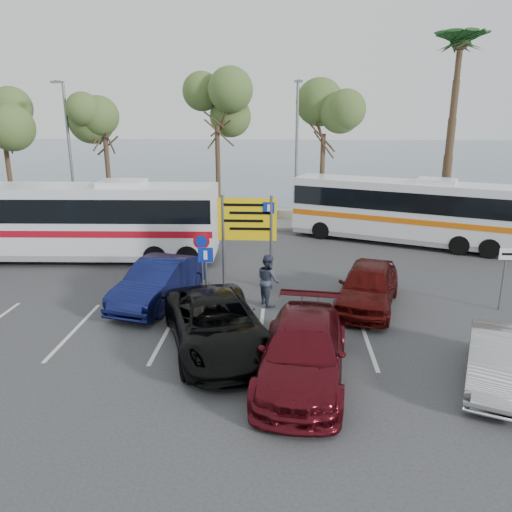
# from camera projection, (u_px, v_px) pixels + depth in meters

# --- Properties ---
(ground) EXTENTS (120.00, 120.00, 0.00)m
(ground) POSITION_uv_depth(u_px,v_px,m) (210.00, 321.00, 16.26)
(ground) COLOR #343436
(ground) RESTS_ON ground
(kerb_strip) EXTENTS (44.00, 2.40, 0.15)m
(kerb_strip) POSITION_uv_depth(u_px,v_px,m) (244.00, 224.00, 29.65)
(kerb_strip) COLOR gray
(kerb_strip) RESTS_ON ground
(seawall) EXTENTS (48.00, 0.80, 0.60)m
(seawall) POSITION_uv_depth(u_px,v_px,m) (247.00, 214.00, 31.51)
(seawall) COLOR gray
(seawall) RESTS_ON ground
(sea) EXTENTS (140.00, 140.00, 0.00)m
(sea) POSITION_uv_depth(u_px,v_px,m) (269.00, 157.00, 73.75)
(sea) COLOR #3D5363
(sea) RESTS_ON ground
(tree_far_left) EXTENTS (3.20, 3.20, 7.60)m
(tree_far_left) POSITION_uv_depth(u_px,v_px,m) (1.00, 115.00, 28.67)
(tree_far_left) COLOR #382619
(tree_far_left) RESTS_ON kerb_strip
(tree_left) EXTENTS (3.20, 3.20, 7.20)m
(tree_left) POSITION_uv_depth(u_px,v_px,m) (104.00, 121.00, 28.43)
(tree_left) COLOR #382619
(tree_left) RESTS_ON kerb_strip
(tree_mid) EXTENTS (3.20, 3.20, 8.00)m
(tree_mid) POSITION_uv_depth(u_px,v_px,m) (217.00, 109.00, 27.89)
(tree_mid) COLOR #382619
(tree_mid) RESTS_ON kerb_strip
(tree_right) EXTENTS (3.20, 3.20, 7.40)m
(tree_right) POSITION_uv_depth(u_px,v_px,m) (324.00, 118.00, 27.69)
(tree_right) COLOR #382619
(tree_right) RESTS_ON kerb_strip
(palm_tree) EXTENTS (4.80, 4.80, 11.20)m
(palm_tree) POSITION_uv_depth(u_px,v_px,m) (460.00, 46.00, 26.26)
(palm_tree) COLOR #382619
(palm_tree) RESTS_ON kerb_strip
(street_lamp_left) EXTENTS (0.45, 1.15, 8.01)m
(street_lamp_left) POSITION_uv_depth(u_px,v_px,m) (69.00, 147.00, 28.48)
(street_lamp_left) COLOR slate
(street_lamp_left) RESTS_ON kerb_strip
(street_lamp_right) EXTENTS (0.45, 1.15, 8.01)m
(street_lamp_right) POSITION_uv_depth(u_px,v_px,m) (297.00, 148.00, 27.76)
(street_lamp_right) COLOR slate
(street_lamp_right) RESTS_ON kerb_strip
(direction_sign) EXTENTS (2.20, 0.12, 3.60)m
(direction_sign) POSITION_uv_depth(u_px,v_px,m) (247.00, 226.00, 18.59)
(direction_sign) COLOR slate
(direction_sign) RESTS_ON ground
(sign_no_stop) EXTENTS (0.60, 0.08, 2.35)m
(sign_no_stop) POSITION_uv_depth(u_px,v_px,m) (202.00, 254.00, 18.14)
(sign_no_stop) COLOR slate
(sign_no_stop) RESTS_ON ground
(sign_parking) EXTENTS (0.50, 0.07, 2.25)m
(sign_parking) POSITION_uv_depth(u_px,v_px,m) (206.00, 270.00, 16.62)
(sign_parking) COLOR slate
(sign_parking) RESTS_ON ground
(sign_taxi) EXTENTS (0.50, 0.07, 2.20)m
(sign_taxi) POSITION_uv_depth(u_px,v_px,m) (504.00, 270.00, 16.75)
(sign_taxi) COLOR slate
(sign_taxi) RESTS_ON ground
(lane_markings) EXTENTS (12.02, 4.20, 0.01)m
(lane_markings) POSITION_uv_depth(u_px,v_px,m) (168.00, 333.00, 15.36)
(lane_markings) COLOR silver
(lane_markings) RESTS_ON ground
(coach_bus_left) EXTENTS (11.80, 3.00, 3.65)m
(coach_bus_left) POSITION_uv_depth(u_px,v_px,m) (86.00, 224.00, 22.37)
(coach_bus_left) COLOR silver
(coach_bus_left) RESTS_ON ground
(coach_bus_right) EXTENTS (10.93, 6.38, 3.39)m
(coach_bus_right) POSITION_uv_depth(u_px,v_px,m) (400.00, 213.00, 25.42)
(coach_bus_right) COLOR silver
(coach_bus_right) RESTS_ON ground
(car_blue) EXTENTS (2.76, 4.97, 1.55)m
(car_blue) POSITION_uv_depth(u_px,v_px,m) (159.00, 282.00, 17.59)
(car_blue) COLOR #0F1446
(car_blue) RESTS_ON ground
(car_maroon) EXTENTS (2.70, 5.42, 1.51)m
(car_maroon) POSITION_uv_depth(u_px,v_px,m) (303.00, 352.00, 12.53)
(car_maroon) COLOR #530D15
(car_maroon) RESTS_ON ground
(car_red) EXTENTS (3.06, 4.92, 1.56)m
(car_red) POSITION_uv_depth(u_px,v_px,m) (368.00, 286.00, 17.18)
(car_red) COLOR #470B0A
(car_red) RESTS_ON ground
(suv_black) EXTENTS (4.12, 5.94, 1.51)m
(suv_black) POSITION_uv_depth(u_px,v_px,m) (216.00, 324.00, 14.17)
(suv_black) COLOR black
(suv_black) RESTS_ON ground
(car_silver_b) EXTENTS (2.68, 4.14, 1.29)m
(car_silver_b) POSITION_uv_depth(u_px,v_px,m) (498.00, 361.00, 12.30)
(car_silver_b) COLOR #9C9CA2
(car_silver_b) RESTS_ON ground
(pedestrian_far) EXTENTS (1.02, 1.11, 1.82)m
(pedestrian_far) POSITION_uv_depth(u_px,v_px,m) (268.00, 280.00, 17.38)
(pedestrian_far) COLOR #353C50
(pedestrian_far) RESTS_ON ground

